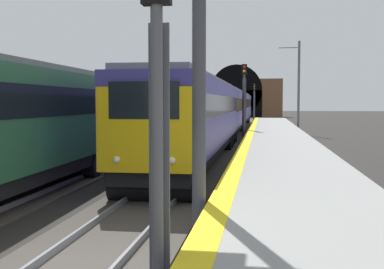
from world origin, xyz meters
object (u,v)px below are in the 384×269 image
train_adjacent_platform (95,115)px  railway_signal_far (254,98)px  train_main_approaching (226,109)px  railway_signal_near (157,104)px  catenary_mast_near (298,87)px  railway_signal_mid (244,97)px

train_adjacent_platform → railway_signal_far: railway_signal_far is taller
train_main_approaching → railway_signal_near: (-36.19, -1.79, 0.60)m
catenary_mast_near → train_adjacent_platform: bearing=156.5°
train_main_approaching → train_adjacent_platform: train_adjacent_platform is taller
train_adjacent_platform → railway_signal_near: (-14.87, -6.10, 0.54)m
railway_signal_mid → railway_signal_far: (40.25, 0.00, 0.20)m
train_main_approaching → railway_signal_far: bearing=177.1°
train_adjacent_platform → railway_signal_mid: 15.92m
railway_signal_mid → catenary_mast_near: bearing=155.1°
railway_signal_near → catenary_mast_near: bearing=173.4°
railway_signal_far → catenary_mast_near: catenary_mast_near is taller
railway_signal_mid → railway_signal_far: railway_signal_far is taller
train_main_approaching → railway_signal_far: railway_signal_far is taller
railway_signal_far → railway_signal_near: bearing=0.0°
railway_signal_near → railway_signal_far: (69.79, -0.00, 0.59)m
train_adjacent_platform → railway_signal_near: size_ratio=7.92×
railway_signal_near → catenary_mast_near: (39.29, -4.52, 1.42)m
railway_signal_far → catenary_mast_near: size_ratio=0.69×
railway_signal_mid → train_main_approaching: bearing=-164.9°
railway_signal_far → train_main_approaching: bearing=-3.0°
railway_signal_mid → railway_signal_near: bearing=0.0°
railway_signal_near → railway_signal_far: bearing=-180.0°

